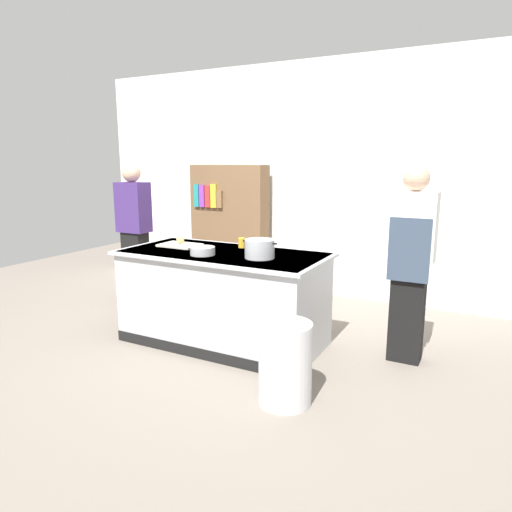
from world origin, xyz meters
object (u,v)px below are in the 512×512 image
juice_cup (242,243)px  person_guest (134,231)px  stock_pot (260,249)px  onion (180,240)px  trash_bin (285,363)px  person_chef (411,260)px  mixing_bowl (203,251)px  bookshelf (229,227)px

juice_cup → person_guest: person_guest is taller
stock_pot → person_guest: person_guest is taller
onion → person_guest: person_guest is taller
trash_bin → person_chef: (0.64, 1.18, 0.61)m
onion → mixing_bowl: size_ratio=0.35×
stock_pot → mixing_bowl: bearing=-167.5°
stock_pot → trash_bin: stock_pot is taller
bookshelf → onion: bearing=-75.7°
mixing_bowl → person_chef: person_chef is taller
juice_cup → person_guest: bearing=169.6°
person_chef → onion: bearing=97.6°
trash_bin → person_chef: person_chef is taller
mixing_bowl → juice_cup: (0.14, 0.48, 0.01)m
juice_cup → stock_pot: bearing=-42.9°
onion → bookshelf: 1.75m
stock_pot → onion: bearing=169.8°
onion → stock_pot: bearing=-10.2°
juice_cup → person_chef: bearing=4.0°
mixing_bowl → person_guest: size_ratio=0.13×
trash_bin → person_guest: bearing=152.5°
onion → mixing_bowl: onion is taller
onion → juice_cup: (0.62, 0.18, -0.01)m
trash_bin → juice_cup: bearing=132.0°
trash_bin → person_guest: 3.04m
juice_cup → person_guest: (-1.68, 0.31, -0.04)m
onion → trash_bin: size_ratio=0.13×
person_guest → mixing_bowl: bearing=48.3°
juice_cup → trash_bin: (0.96, -1.07, -0.64)m
person_guest → onion: bearing=50.8°
stock_pot → mixing_bowl: 0.55m
onion → person_chef: bearing=7.4°
onion → person_chef: size_ratio=0.05×
stock_pot → person_chef: bearing=21.1°
onion → mixing_bowl: bearing=-32.1°
onion → mixing_bowl: 0.56m
trash_bin → bookshelf: size_ratio=0.36×
person_chef → bookshelf: (-2.66, 1.41, -0.06)m
stock_pot → person_chef: size_ratio=0.19×
bookshelf → juice_cup: bearing=-55.3°
person_guest → bookshelf: size_ratio=1.01×
stock_pot → trash_bin: (0.58, -0.71, -0.68)m
stock_pot → bookshelf: bearing=127.5°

